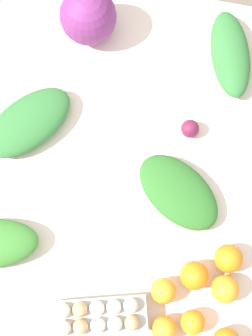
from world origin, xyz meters
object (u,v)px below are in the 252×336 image
(beet_root, at_px, (190,129))
(egg_carton, at_px, (98,316))
(orange_2, at_px, (193,322))
(orange_6, at_px, (194,276))
(orange_4, at_px, (225,289))
(greens_bunch_scallion, at_px, (29,122))
(orange_1, at_px, (229,259))
(orange_5, at_px, (164,329))
(greens_bunch_chard, at_px, (230,54))
(cabbage_purple, at_px, (88,16))
(orange_3, at_px, (164,291))
(greens_bunch_beet_tops, at_px, (178,192))

(beet_root, bearing_deg, egg_carton, -14.60)
(orange_2, height_order, orange_6, orange_6)
(orange_4, bearing_deg, greens_bunch_scallion, -118.95)
(greens_bunch_scallion, bearing_deg, orange_6, 58.71)
(orange_1, bearing_deg, orange_5, -32.55)
(greens_bunch_chard, relative_size, beet_root, 5.41)
(orange_5, relative_size, orange_6, 0.86)
(cabbage_purple, distance_m, orange_5, 0.98)
(cabbage_purple, height_order, orange_3, cabbage_purple)
(cabbage_purple, bearing_deg, greens_bunch_beet_tops, 38.15)
(orange_5, xyz_separation_m, orange_6, (-0.16, 0.06, 0.01))
(greens_bunch_chard, height_order, orange_5, greens_bunch_chard)
(greens_bunch_chard, xyz_separation_m, orange_5, (0.88, -0.05, -0.00))
(greens_bunch_chard, height_order, orange_6, orange_6)
(greens_bunch_beet_tops, xyz_separation_m, orange_3, (0.29, 0.01, 0.00))
(orange_4, height_order, orange_6, orange_6)
(orange_4, bearing_deg, greens_bunch_beet_tops, -144.59)
(greens_bunch_chard, distance_m, orange_6, 0.72)
(orange_2, xyz_separation_m, orange_5, (0.03, -0.07, 0.00))
(cabbage_purple, bearing_deg, orange_2, 30.04)
(greens_bunch_scallion, distance_m, orange_4, 0.77)
(orange_4, bearing_deg, orange_2, -34.68)
(orange_1, xyz_separation_m, orange_3, (0.13, -0.17, -0.00))
(cabbage_purple, distance_m, orange_1, 0.87)
(orange_1, relative_size, orange_6, 1.00)
(egg_carton, xyz_separation_m, orange_4, (-0.15, 0.34, -0.00))
(greens_bunch_scallion, distance_m, orange_1, 0.73)
(cabbage_purple, distance_m, orange_3, 0.88)
(orange_2, relative_size, orange_4, 0.87)
(greens_bunch_scallion, relative_size, orange_2, 4.37)
(orange_4, bearing_deg, cabbage_purple, -142.75)
(beet_root, height_order, orange_6, orange_6)
(beet_root, xyz_separation_m, orange_3, (0.50, 0.01, 0.01))
(egg_carton, distance_m, greens_bunch_beet_tops, 0.43)
(greens_bunch_beet_tops, height_order, beet_root, greens_bunch_beet_tops)
(orange_2, bearing_deg, greens_bunch_beet_tops, -163.71)
(orange_2, relative_size, orange_5, 0.97)
(greens_bunch_scallion, xyz_separation_m, orange_6, (0.36, 0.59, 0.01))
(egg_carton, distance_m, beet_root, 0.63)
(greens_bunch_beet_tops, distance_m, orange_4, 0.31)
(beet_root, height_order, orange_3, orange_3)
(greens_bunch_chard, relative_size, orange_1, 3.75)
(orange_2, bearing_deg, beet_root, -169.60)
(greens_bunch_beet_tops, distance_m, orange_6, 0.25)
(cabbage_purple, bearing_deg, egg_carton, 14.55)
(cabbage_purple, xyz_separation_m, beet_root, (0.29, 0.39, -0.06))
(beet_root, bearing_deg, orange_2, 10.40)
(greens_bunch_scallion, distance_m, orange_6, 0.68)
(greens_bunch_beet_tops, height_order, orange_3, orange_3)
(beet_root, relative_size, orange_2, 0.82)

